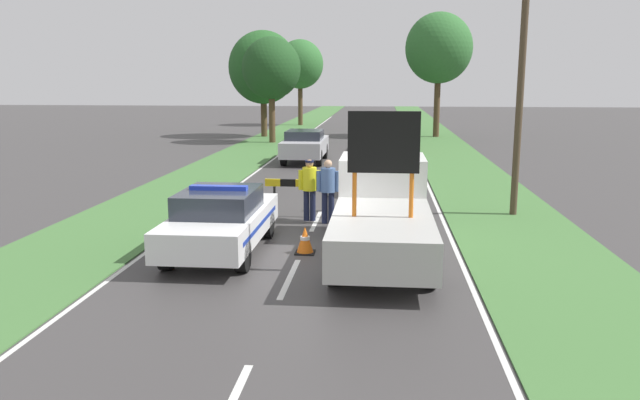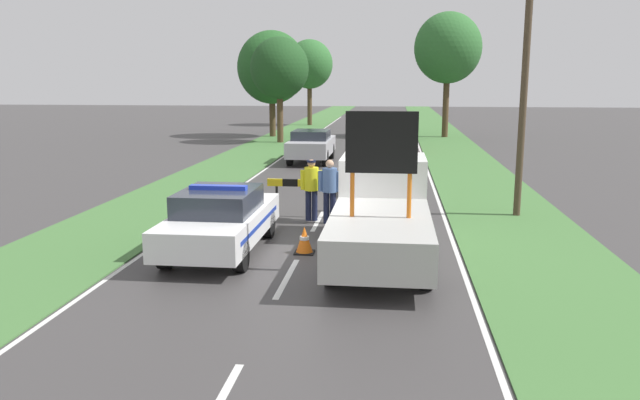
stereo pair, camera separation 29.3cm
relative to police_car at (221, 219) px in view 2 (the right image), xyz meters
The scene contains 20 objects.
ground_plane 1.99m from the police_car, ahead, with size 160.00×160.00×0.00m, color #3D3A3A.
lane_markings 17.29m from the police_car, 83.91° to the left, with size 7.23×71.96×0.01m.
grass_verge_left 20.49m from the police_car, 99.98° to the left, with size 3.43×120.00×0.03m.
grass_verge_right 21.43m from the police_car, 70.32° to the left, with size 3.43×120.00×0.03m.
police_car is the anchor object (origin of this frame).
work_truck 3.68m from the police_car, ahead, with size 2.06×6.04×3.31m.
road_barrier 4.23m from the police_car, 67.24° to the left, with size 2.67×0.08×1.10m.
police_officer 3.86m from the police_car, 64.81° to the left, with size 0.62×0.40×1.74m.
pedestrian_civilian 3.87m from the police_car, 55.52° to the left, with size 0.64×0.40×1.77m.
traffic_cone_near_police 1.98m from the police_car, ahead, with size 0.45×0.45×0.62m.
traffic_cone_centre_front 4.91m from the police_car, 52.29° to the left, with size 0.46×0.46×0.63m.
queued_car_van_white 9.76m from the police_car, 69.47° to the left, with size 1.72×4.64×1.39m.
queued_car_sedan_silver 16.12m from the police_car, 90.10° to the left, with size 1.89×4.62×1.54m.
queued_car_wagon_maroon 22.17m from the police_car, 80.27° to the left, with size 1.86×4.37×1.45m.
queued_car_sedan_black 29.18m from the police_car, 82.56° to the left, with size 1.90×4.12×1.58m.
roadside_tree_near_left 40.85m from the police_car, 94.80° to the left, with size 3.96×3.96×7.30m.
roadside_tree_near_right 25.67m from the police_car, 97.26° to the left, with size 3.62×3.62×6.52m.
roadside_tree_mid_left 31.51m from the police_car, 76.25° to the left, with size 4.51×4.51×8.38m.
roadside_tree_mid_right 29.90m from the police_car, 98.73° to the left, with size 4.71×4.71×7.21m.
utility_pole 9.34m from the police_car, 32.37° to the left, with size 1.20×0.20×6.98m.
Camera 2 is at (2.07, -13.73, 3.92)m, focal length 35.00 mm.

